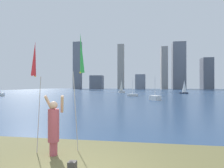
{
  "coord_description": "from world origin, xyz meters",
  "views": [
    {
      "loc": [
        1.52,
        -4.3,
        2.19
      ],
      "look_at": [
        -1.08,
        12.45,
        2.3
      ],
      "focal_mm": 30.73,
      "sensor_mm": 36.0,
      "label": 1
    }
  ],
  "objects": [
    {
      "name": "skyline_tower_1",
      "position": [
        -25.59,
        109.84,
        4.07
      ],
      "size": [
        7.73,
        5.91,
        8.13
      ],
      "color": "slate",
      "rests_on": "ground"
    },
    {
      "name": "sailboat_0",
      "position": [
        -0.25,
        34.06,
        0.26
      ],
      "size": [
        2.16,
        1.61,
        3.55
      ],
      "color": "silver",
      "rests_on": "ground"
    },
    {
      "name": "bag",
      "position": [
        -0.25,
        0.42,
        0.12
      ],
      "size": [
        0.2,
        0.2,
        0.23
      ],
      "color": "#4C4742",
      "rests_on": "ground"
    },
    {
      "name": "person",
      "position": [
        -1.22,
        1.37,
        0.93
      ],
      "size": [
        0.69,
        0.51,
        1.88
      ],
      "rotation": [
        0.0,
        0.0,
        0.27
      ],
      "color": "#B24C59",
      "rests_on": "ground"
    },
    {
      "name": "sailboat_1",
      "position": [
        -4.16,
        50.05,
        1.79
      ],
      "size": [
        1.98,
        1.29,
        5.66
      ],
      "color": "white",
      "rests_on": "ground"
    },
    {
      "name": "skyline_tower_5",
      "position": [
        22.43,
        109.43,
        13.34
      ],
      "size": [
        7.15,
        6.19,
        26.67
      ],
      "color": "slate",
      "rests_on": "ground"
    },
    {
      "name": "ground",
      "position": [
        0.0,
        50.95,
        -0.06
      ],
      "size": [
        120.0,
        138.0,
        0.12
      ],
      "color": "brown"
    },
    {
      "name": "kite_flag_right",
      "position": [
        -0.58,
        2.16,
        3.24
      ],
      "size": [
        0.16,
        1.02,
        4.0
      ],
      "color": "#B2B2B7",
      "rests_on": "ground"
    },
    {
      "name": "sailboat_2",
      "position": [
        12.46,
        47.66,
        1.72
      ],
      "size": [
        2.27,
        1.16,
        4.82
      ],
      "color": "#333D51",
      "rests_on": "ground"
    },
    {
      "name": "skyline_tower_0",
      "position": [
        -36.18,
        104.88,
        13.93
      ],
      "size": [
        4.72,
        3.21,
        27.86
      ],
      "color": "slate",
      "rests_on": "ground"
    },
    {
      "name": "skyline_tower_4",
      "position": [
        13.99,
        106.18,
        11.77
      ],
      "size": [
        3.49,
        6.61,
        23.54
      ],
      "color": "gray",
      "rests_on": "ground"
    },
    {
      "name": "skyline_tower_6",
      "position": [
        37.19,
        108.44,
        8.63
      ],
      "size": [
        5.5,
        7.05,
        17.26
      ],
      "color": "#565B66",
      "rests_on": "ground"
    },
    {
      "name": "skyline_tower_3",
      "position": [
        0.75,
        107.55,
        4.25
      ],
      "size": [
        5.85,
        3.24,
        8.49
      ],
      "color": "gray",
      "rests_on": "ground"
    },
    {
      "name": "kite_flag_left",
      "position": [
        -1.85,
        1.34,
        2.95
      ],
      "size": [
        0.16,
        0.54,
        3.6
      ],
      "color": "#B2B2B7",
      "rests_on": "ground"
    },
    {
      "name": "sailboat_3",
      "position": [
        3.48,
        24.55,
        0.34
      ],
      "size": [
        1.75,
        2.01,
        3.46
      ],
      "color": "white",
      "rests_on": "ground"
    },
    {
      "name": "skyline_tower_2",
      "position": [
        -10.56,
        108.08,
        13.17
      ],
      "size": [
        3.75,
        3.08,
        26.34
      ],
      "color": "gray",
      "rests_on": "ground"
    }
  ]
}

